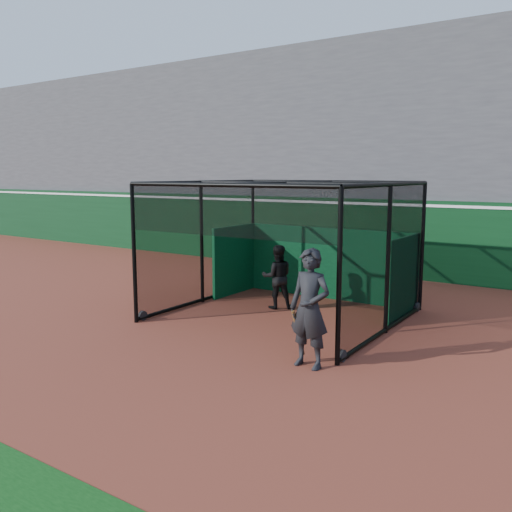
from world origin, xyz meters
The scene contains 6 objects.
ground centered at (0.00, 0.00, 0.00)m, with size 120.00×120.00×0.00m, color brown.
outfield_wall centered at (0.00, 8.50, 1.29)m, with size 50.00×0.50×2.50m.
grandstand centered at (0.00, 12.27, 4.48)m, with size 50.00×7.85×8.95m.
batting_cage centered at (0.88, 2.24, 1.55)m, with size 5.06×4.79×3.11m.
batter centered at (0.35, 2.76, 0.79)m, with size 0.77×0.60×1.59m, color black.
on_deck_player centered at (2.99, -0.47, 1.04)m, with size 0.79×0.54×2.07m.
Camera 1 is at (7.23, -8.48, 3.32)m, focal length 38.00 mm.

